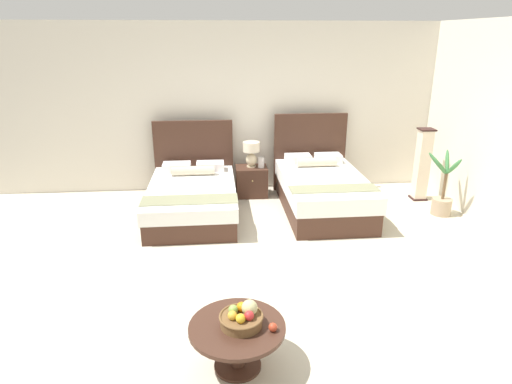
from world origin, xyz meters
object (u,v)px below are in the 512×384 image
nightstand (252,181)px  bed_near_corner (322,189)px  bed_near_window (193,196)px  table_lamp (251,152)px  coffee_table (237,336)px  floor_lamp_corner (422,165)px  fruit_bowl (242,317)px  potted_palm (442,197)px  vase (261,162)px  loose_apple (273,327)px

nightstand → bed_near_corner: bearing=-34.4°
bed_near_window → table_lamp: (0.97, 0.73, 0.48)m
bed_near_corner → coffee_table: size_ratio=2.70×
bed_near_window → floor_lamp_corner: bearing=4.5°
coffee_table → fruit_bowl: bearing=9.9°
fruit_bowl → potted_palm: bearing=43.1°
nightstand → potted_palm: (2.85, -1.10, 0.03)m
bed_near_window → nightstand: bed_near_window is taller
table_lamp → fruit_bowl: bearing=-95.4°
fruit_bowl → floor_lamp_corner: bearing=49.3°
table_lamp → nightstand: bearing=-90.0°
nightstand → vase: vase is taller
bed_near_window → floor_lamp_corner: 3.79m
bed_near_corner → coffee_table: 3.73m
coffee_table → vase: bearing=81.8°
nightstand → floor_lamp_corner: size_ratio=0.44×
bed_near_window → fruit_bowl: (0.57, -3.42, 0.20)m
bed_near_window → vase: 1.35m
nightstand → potted_palm: size_ratio=0.53×
fruit_bowl → bed_near_window: bearing=99.5°
bed_near_corner → potted_palm: size_ratio=2.16×
table_lamp → floor_lamp_corner: size_ratio=0.36×
potted_palm → coffee_table: bearing=-137.2°
bed_near_window → vase: bearing=30.8°
bed_near_corner → loose_apple: bearing=-109.0°
nightstand → table_lamp: bearing=90.0°
coffee_table → floor_lamp_corner: floor_lamp_corner is taller
potted_palm → fruit_bowl: bearing=-136.9°
vase → floor_lamp_corner: bearing=-8.1°
vase → coffee_table: size_ratio=0.23×
vase → coffee_table: vase is taller
nightstand → coffee_table: 4.17m
coffee_table → floor_lamp_corner: bearing=49.0°
bed_near_corner → nightstand: 1.28m
fruit_bowl → floor_lamp_corner: floor_lamp_corner is taller
floor_lamp_corner → potted_palm: size_ratio=1.21×
fruit_bowl → potted_palm: 4.45m
bed_near_window → fruit_bowl: 3.48m
bed_near_corner → floor_lamp_corner: size_ratio=1.78×
loose_apple → table_lamp: bearing=87.9°
nightstand → potted_palm: potted_palm is taller
table_lamp → bed_near_corner: bearing=-35.1°
table_lamp → loose_apple: table_lamp is taller
coffee_table → floor_lamp_corner: size_ratio=0.66×
loose_apple → bed_near_corner: bearing=71.0°
floor_lamp_corner → potted_palm: floor_lamp_corner is taller
table_lamp → fruit_bowl: (-0.39, -4.16, -0.29)m
bed_near_corner → nightstand: bed_near_corner is taller
loose_apple → fruit_bowl: bearing=157.1°
nightstand → vase: 0.38m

